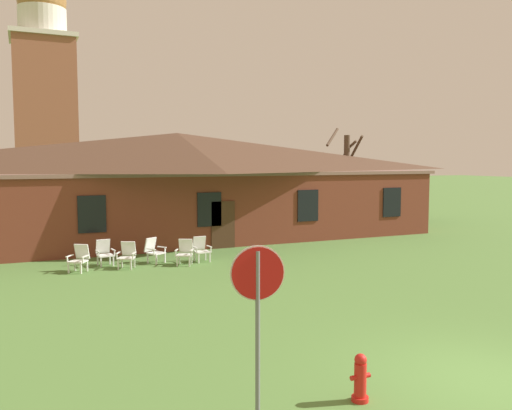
{
  "coord_description": "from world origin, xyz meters",
  "views": [
    {
      "loc": [
        -7.46,
        -6.56,
        3.9
      ],
      "look_at": [
        -0.48,
        9.12,
        2.45
      ],
      "focal_mm": 36.96,
      "sensor_mm": 36.0,
      "label": 1
    }
  ],
  "objects_px": {
    "lawn_chair_middle": "(154,250)",
    "lawn_chair_far_side": "(201,248)",
    "lawn_chair_near_door": "(104,252)",
    "stop_sign": "(258,298)",
    "fire_hydrant": "(360,379)",
    "lawn_chair_by_porch": "(79,258)",
    "lawn_chair_right_end": "(185,251)",
    "lawn_chair_left_end": "(127,254)"
  },
  "relations": [
    {
      "from": "fire_hydrant",
      "to": "lawn_chair_near_door",
      "type": "bearing_deg",
      "value": 99.4
    },
    {
      "from": "stop_sign",
      "to": "lawn_chair_by_porch",
      "type": "xyz_separation_m",
      "value": [
        -1.29,
        12.43,
        -1.42
      ]
    },
    {
      "from": "lawn_chair_middle",
      "to": "lawn_chair_by_porch",
      "type": "bearing_deg",
      "value": -168.9
    },
    {
      "from": "lawn_chair_by_porch",
      "to": "lawn_chair_near_door",
      "type": "distance_m",
      "value": 1.27
    },
    {
      "from": "stop_sign",
      "to": "fire_hydrant",
      "type": "xyz_separation_m",
      "value": [
        1.86,
        0.08,
        -1.54
      ]
    },
    {
      "from": "lawn_chair_by_porch",
      "to": "stop_sign",
      "type": "bearing_deg",
      "value": -84.08
    },
    {
      "from": "lawn_chair_middle",
      "to": "lawn_chair_right_end",
      "type": "relative_size",
      "value": 1.0
    },
    {
      "from": "fire_hydrant",
      "to": "lawn_chair_by_porch",
      "type": "bearing_deg",
      "value": 104.29
    },
    {
      "from": "lawn_chair_middle",
      "to": "lawn_chair_far_side",
      "type": "relative_size",
      "value": 1.0
    },
    {
      "from": "lawn_chair_by_porch",
      "to": "lawn_chair_left_end",
      "type": "height_order",
      "value": "same"
    },
    {
      "from": "lawn_chair_by_porch",
      "to": "lawn_chair_right_end",
      "type": "height_order",
      "value": "same"
    },
    {
      "from": "lawn_chair_near_door",
      "to": "lawn_chair_right_end",
      "type": "height_order",
      "value": "same"
    },
    {
      "from": "lawn_chair_right_end",
      "to": "fire_hydrant",
      "type": "bearing_deg",
      "value": -92.82
    },
    {
      "from": "stop_sign",
      "to": "lawn_chair_by_porch",
      "type": "relative_size",
      "value": 2.81
    },
    {
      "from": "lawn_chair_right_end",
      "to": "lawn_chair_far_side",
      "type": "distance_m",
      "value": 0.87
    },
    {
      "from": "lawn_chair_middle",
      "to": "lawn_chair_far_side",
      "type": "xyz_separation_m",
      "value": [
        1.74,
        -0.43,
        0.0
      ]
    },
    {
      "from": "lawn_chair_by_porch",
      "to": "fire_hydrant",
      "type": "relative_size",
      "value": 1.21
    },
    {
      "from": "stop_sign",
      "to": "lawn_chair_left_end",
      "type": "distance_m",
      "value": 12.47
    },
    {
      "from": "lawn_chair_left_end",
      "to": "lawn_chair_middle",
      "type": "distance_m",
      "value": 1.25
    },
    {
      "from": "lawn_chair_left_end",
      "to": "fire_hydrant",
      "type": "xyz_separation_m",
      "value": [
        1.5,
        -12.31,
        -0.12
      ]
    },
    {
      "from": "lawn_chair_by_porch",
      "to": "lawn_chair_far_side",
      "type": "relative_size",
      "value": 1.0
    },
    {
      "from": "lawn_chair_left_end",
      "to": "fire_hydrant",
      "type": "distance_m",
      "value": 12.4
    },
    {
      "from": "lawn_chair_by_porch",
      "to": "lawn_chair_right_end",
      "type": "xyz_separation_m",
      "value": [
        3.74,
        -0.3,
        0.0
      ]
    },
    {
      "from": "lawn_chair_left_end",
      "to": "lawn_chair_middle",
      "type": "bearing_deg",
      "value": 27.64
    },
    {
      "from": "lawn_chair_near_door",
      "to": "lawn_chair_right_end",
      "type": "bearing_deg",
      "value": -22.05
    },
    {
      "from": "lawn_chair_middle",
      "to": "fire_hydrant",
      "type": "bearing_deg",
      "value": -88.28
    },
    {
      "from": "lawn_chair_far_side",
      "to": "lawn_chair_left_end",
      "type": "bearing_deg",
      "value": -176.88
    },
    {
      "from": "lawn_chair_near_door",
      "to": "fire_hydrant",
      "type": "relative_size",
      "value": 1.21
    },
    {
      "from": "lawn_chair_near_door",
      "to": "fire_hydrant",
      "type": "height_order",
      "value": "lawn_chair_near_door"
    },
    {
      "from": "lawn_chair_near_door",
      "to": "stop_sign",
      "type": "bearing_deg",
      "value": -88.6
    },
    {
      "from": "lawn_chair_middle",
      "to": "lawn_chair_far_side",
      "type": "height_order",
      "value": "same"
    },
    {
      "from": "stop_sign",
      "to": "lawn_chair_middle",
      "type": "height_order",
      "value": "stop_sign"
    },
    {
      "from": "lawn_chair_left_end",
      "to": "lawn_chair_far_side",
      "type": "distance_m",
      "value": 2.86
    },
    {
      "from": "stop_sign",
      "to": "lawn_chair_by_porch",
      "type": "height_order",
      "value": "stop_sign"
    },
    {
      "from": "lawn_chair_middle",
      "to": "fire_hydrant",
      "type": "xyz_separation_m",
      "value": [
        0.39,
        -12.89,
        -0.12
      ]
    },
    {
      "from": "lawn_chair_by_porch",
      "to": "lawn_chair_middle",
      "type": "relative_size",
      "value": 1.0
    },
    {
      "from": "stop_sign",
      "to": "lawn_chair_left_end",
      "type": "bearing_deg",
      "value": 88.34
    },
    {
      "from": "lawn_chair_middle",
      "to": "lawn_chair_left_end",
      "type": "bearing_deg",
      "value": -152.36
    },
    {
      "from": "stop_sign",
      "to": "lawn_chair_far_side",
      "type": "distance_m",
      "value": 13.02
    },
    {
      "from": "lawn_chair_left_end",
      "to": "lawn_chair_far_side",
      "type": "height_order",
      "value": "same"
    },
    {
      "from": "lawn_chair_right_end",
      "to": "lawn_chair_far_side",
      "type": "bearing_deg",
      "value": 28.4
    },
    {
      "from": "lawn_chair_far_side",
      "to": "fire_hydrant",
      "type": "bearing_deg",
      "value": -96.21
    }
  ]
}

